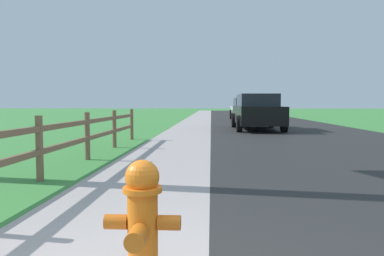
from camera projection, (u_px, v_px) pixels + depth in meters
name	position (u px, v px, depth m)	size (l,w,h in m)	color
ground_plane	(211.00, 120.00, 26.82)	(120.00, 120.00, 0.00)	#408B3F
road_asphalt	(256.00, 119.00, 28.63)	(7.00, 66.00, 0.01)	#292929
curb_concrete	(173.00, 119.00, 28.96)	(6.00, 66.00, 0.01)	#AFA29F
grass_verge	(154.00, 119.00, 29.04)	(5.00, 66.00, 0.00)	#408B3F
fire_hydrant	(142.00, 221.00, 2.39)	(0.50, 0.42, 0.84)	orange
rail_fence	(67.00, 137.00, 6.70)	(0.11, 11.02, 1.02)	brown
parked_suv_black	(257.00, 112.00, 16.86)	(2.12, 4.97, 1.62)	black
parked_car_silver	(246.00, 109.00, 26.79)	(2.18, 4.38, 1.59)	#B7BABF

